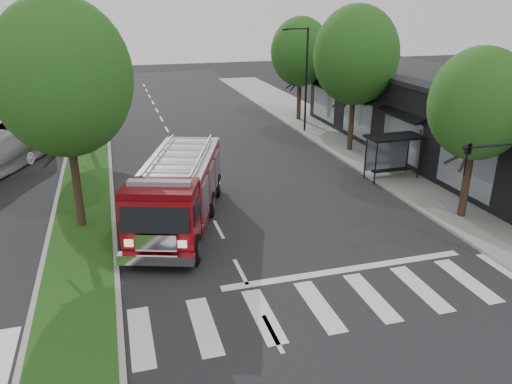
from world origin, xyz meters
TOP-DOWN VIEW (x-y plane):
  - ground at (0.00, 0.00)m, footprint 140.00×140.00m
  - sidewalk_right at (12.50, 10.00)m, footprint 5.00×80.00m
  - median at (-6.00, 18.00)m, footprint 3.00×50.00m
  - storefront_row at (17.00, 10.00)m, footprint 8.00×30.00m
  - bus_shelter at (11.20, 8.15)m, footprint 3.20×1.60m
  - tree_right_near at (11.50, 2.00)m, footprint 4.40×4.40m
  - tree_right_mid at (11.50, 14.00)m, footprint 5.60×5.60m
  - tree_right_far at (11.50, 24.00)m, footprint 5.00×5.00m
  - tree_median_near at (-6.00, 6.00)m, footprint 5.80×5.80m
  - tree_median_far at (-6.00, 20.00)m, footprint 5.60×5.60m
  - streetlight_right_far at (10.35, 20.00)m, footprint 2.11×0.20m
  - fire_engine at (-1.60, 5.15)m, footprint 5.83×10.11m

SIDE VIEW (x-z plane):
  - ground at x=0.00m, z-range 0.00..0.00m
  - sidewalk_right at x=12.50m, z-range 0.00..0.15m
  - median at x=-6.00m, z-range 0.00..0.16m
  - fire_engine at x=-1.60m, z-range -0.07..3.29m
  - bus_shelter at x=11.20m, z-range 0.73..3.34m
  - storefront_row at x=17.00m, z-range 0.00..5.00m
  - streetlight_right_far at x=10.35m, z-range 0.48..8.48m
  - tree_right_near at x=11.50m, z-range 1.48..9.53m
  - tree_right_far at x=11.50m, z-range 1.47..10.20m
  - tree_right_mid at x=11.50m, z-range 1.63..11.35m
  - tree_median_far at x=-6.00m, z-range 1.63..11.35m
  - tree_median_near at x=-6.00m, z-range 1.73..11.89m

